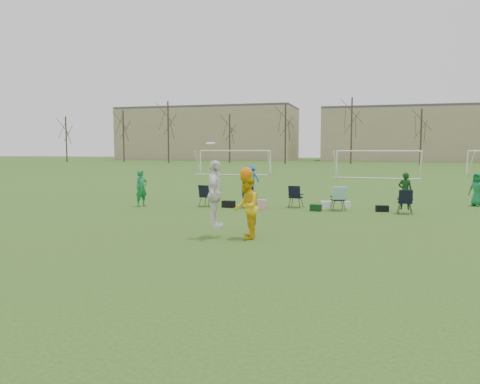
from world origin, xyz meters
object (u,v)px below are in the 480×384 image
(fielder_blue, at_px, (252,178))
(fielder_green_far, at_px, (477,189))
(goal_mid, at_px, (378,156))
(fielder_green_near, at_px, (141,188))
(goal_left, at_px, (235,155))
(center_contest, at_px, (231,200))

(fielder_blue, relative_size, fielder_green_far, 1.06)
(fielder_green_far, height_order, goal_mid, goal_mid)
(fielder_green_near, xyz_separation_m, fielder_blue, (2.88, 8.65, -0.02))
(goal_left, height_order, goal_mid, same)
(fielder_blue, xyz_separation_m, goal_left, (-6.46, 18.46, 1.12))
(goal_mid, bearing_deg, goal_left, 175.87)
(fielder_blue, bearing_deg, fielder_green_near, 33.48)
(center_contest, bearing_deg, fielder_green_far, 50.57)
(fielder_green_far, bearing_deg, fielder_blue, -162.73)
(fielder_blue, xyz_separation_m, fielder_green_far, (11.63, -4.40, -0.04))
(fielder_blue, bearing_deg, center_contest, 63.97)
(goal_left, bearing_deg, goal_mid, -13.13)
(fielder_blue, distance_m, goal_mid, 18.14)
(fielder_green_far, xyz_separation_m, center_contest, (-8.48, -10.31, 0.35))
(center_contest, bearing_deg, fielder_blue, 102.09)
(fielder_green_near, relative_size, fielder_green_far, 1.09)
(goal_left, relative_size, goal_mid, 1.00)
(center_contest, distance_m, goal_left, 34.55)
(fielder_green_near, xyz_separation_m, fielder_green_far, (14.51, 4.25, -0.06))
(goal_mid, bearing_deg, fielder_green_near, -108.54)
(fielder_green_near, height_order, fielder_green_far, fielder_green_near)
(fielder_green_near, bearing_deg, goal_left, 34.13)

